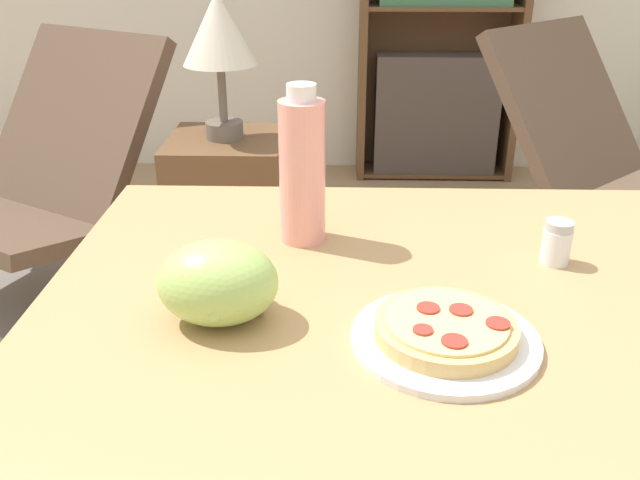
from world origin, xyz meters
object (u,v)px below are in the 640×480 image
object	(u,v)px
side_table	(231,233)
drink_bottle	(302,170)
table_lamp	(219,36)
grape_bunch	(219,283)
lounge_chair_near	(49,230)
bookshelf	(442,22)
salt_shaker	(557,243)
pizza_on_plate	(445,333)
lounge_chair_far	(594,205)

from	to	relation	value
side_table	drink_bottle	bearing A→B (deg)	-73.36
table_lamp	grape_bunch	bearing A→B (deg)	-81.05
grape_bunch	lounge_chair_near	world-z (taller)	lounge_chair_near
lounge_chair_near	bookshelf	size ratio (longest dim) A/B	0.57
drink_bottle	salt_shaker	world-z (taller)	drink_bottle
lounge_chair_near	salt_shaker	bearing A→B (deg)	-11.13
pizza_on_plate	salt_shaker	bearing A→B (deg)	48.54
drink_bottle	bookshelf	xyz separation A→B (m)	(0.54, 2.38, -0.09)
lounge_chair_near	drink_bottle	bearing A→B (deg)	-19.31
pizza_on_plate	side_table	world-z (taller)	pizza_on_plate
pizza_on_plate	lounge_chair_near	bearing A→B (deg)	129.81
salt_shaker	bookshelf	distance (m)	2.46
grape_bunch	table_lamp	world-z (taller)	table_lamp
salt_shaker	lounge_chair_near	world-z (taller)	lounge_chair_near
pizza_on_plate	bookshelf	distance (m)	2.70
grape_bunch	bookshelf	distance (m)	2.70
drink_bottle	side_table	xyz separation A→B (m)	(-0.28, 0.94, -0.55)
side_table	table_lamp	xyz separation A→B (m)	(0.00, -0.00, 0.60)
bookshelf	lounge_chair_far	bearing A→B (deg)	-69.24
pizza_on_plate	drink_bottle	size ratio (longest dim) A/B	0.92
salt_shaker	lounge_chair_far	world-z (taller)	lounge_chair_far
grape_bunch	lounge_chair_far	bearing A→B (deg)	54.84
drink_bottle	salt_shaker	bearing A→B (deg)	-10.96
drink_bottle	lounge_chair_near	world-z (taller)	drink_bottle
grape_bunch	lounge_chair_far	distance (m)	1.91
bookshelf	lounge_chair_near	bearing A→B (deg)	-136.05
pizza_on_plate	lounge_chair_near	xyz separation A→B (m)	(-1.08, 1.29, -0.47)
bookshelf	table_lamp	size ratio (longest dim) A/B	4.03
pizza_on_plate	table_lamp	xyz separation A→B (m)	(-0.47, 1.24, 0.16)
lounge_chair_far	salt_shaker	bearing A→B (deg)	-155.08
side_table	grape_bunch	bearing A→B (deg)	-81.05
drink_bottle	lounge_chair_near	bearing A→B (deg)	131.69
salt_shaker	grape_bunch	bearing A→B (deg)	-160.02
drink_bottle	side_table	world-z (taller)	drink_bottle
drink_bottle	lounge_chair_far	distance (m)	1.69
salt_shaker	lounge_chair_far	bearing A→B (deg)	66.36
drink_bottle	table_lamp	size ratio (longest dim) A/B	0.61
salt_shaker	drink_bottle	bearing A→B (deg)	169.04
side_table	table_lamp	world-z (taller)	table_lamp
lounge_chair_near	side_table	distance (m)	0.61
drink_bottle	lounge_chair_near	xyz separation A→B (m)	(-0.89, 1.00, -0.57)
lounge_chair_far	bookshelf	distance (m)	1.29
grape_bunch	bookshelf	xyz separation A→B (m)	(0.64, 2.63, -0.03)
grape_bunch	table_lamp	distance (m)	1.21
lounge_chair_near	table_lamp	bearing A→B (deg)	23.52
bookshelf	grape_bunch	bearing A→B (deg)	-103.62
lounge_chair_near	lounge_chair_far	world-z (taller)	same
lounge_chair_near	table_lamp	size ratio (longest dim) A/B	2.29
pizza_on_plate	lounge_chair_far	size ratio (longest dim) A/B	0.24
salt_shaker	lounge_chair_near	distance (m)	1.73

